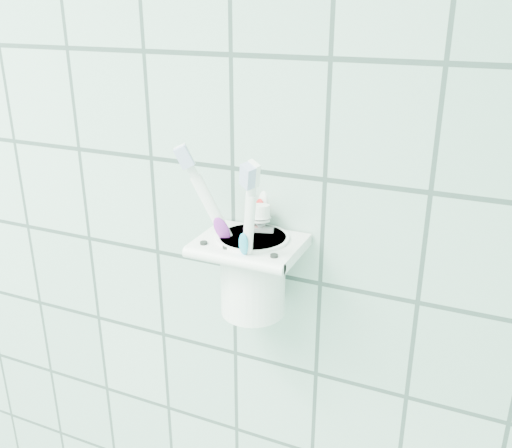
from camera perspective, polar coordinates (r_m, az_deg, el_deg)
holder_bracket at (r=0.67m, az=-0.57°, el=-2.22°), size 0.12×0.10×0.04m
cup at (r=0.69m, az=-0.31°, el=-4.78°), size 0.09×0.09×0.10m
toothbrush_pink at (r=0.66m, az=0.61°, el=0.21°), size 0.09×0.04×0.22m
toothbrush_blue at (r=0.68m, az=-0.11°, el=0.63°), size 0.02×0.06×0.22m
toothbrush_orange at (r=0.66m, az=-1.41°, el=-0.10°), size 0.05×0.07×0.22m
toothpaste_tube at (r=0.68m, az=0.44°, el=-2.63°), size 0.04×0.03×0.13m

